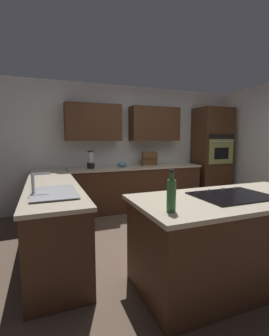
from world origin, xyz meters
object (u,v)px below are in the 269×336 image
at_px(sink_unit, 53,192).
at_px(spice_rack, 150,158).
at_px(cooktop, 232,195).
at_px(blender, 91,161).
at_px(mixing_bowl, 122,164).
at_px(oil_bottle, 171,194).
at_px(wall_oven, 212,155).

xyz_separation_m(sink_unit, spice_rack, (-2.08, -2.06, 0.13)).
bearing_deg(cooktop, blender, -71.60).
bearing_deg(spice_rack, mixing_bowl, 6.41).
height_order(sink_unit, cooktop, sink_unit).
height_order(spice_rack, oil_bottle, oil_bottle).
bearing_deg(sink_unit, spice_rack, -135.26).
bearing_deg(oil_bottle, mixing_bowl, -100.82).
bearing_deg(spice_rack, wall_oven, 177.00).
bearing_deg(mixing_bowl, spice_rack, -173.59).
height_order(mixing_bowl, spice_rack, spice_rack).
distance_m(spice_rack, oil_bottle, 3.27).
relative_size(cooktop, blender, 2.19).
bearing_deg(mixing_bowl, wall_oven, 179.73).
distance_m(cooktop, oil_bottle, 0.87).
bearing_deg(oil_bottle, spice_rack, -111.82).
xyz_separation_m(sink_unit, mixing_bowl, (-1.43, -1.99, 0.04)).
bearing_deg(wall_oven, mixing_bowl, -0.27).
bearing_deg(spice_rack, sink_unit, 44.74).
bearing_deg(oil_bottle, cooktop, -165.73).
distance_m(blender, spice_rack, 1.30).
bearing_deg(blender, sink_unit, 68.60).
distance_m(wall_oven, mixing_bowl, 2.25).
bearing_deg(spice_rack, cooktop, 82.27).
height_order(cooktop, mixing_bowl, mixing_bowl).
xyz_separation_m(blender, oil_bottle, (-0.08, 2.97, -0.01)).
height_order(blender, oil_bottle, blender).
bearing_deg(blender, mixing_bowl, 180.00).
bearing_deg(sink_unit, mixing_bowl, -125.72).
bearing_deg(sink_unit, blender, -111.40).
height_order(wall_oven, spice_rack, wall_oven).
bearing_deg(sink_unit, cooktop, 155.64).
relative_size(blender, oil_bottle, 1.03).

